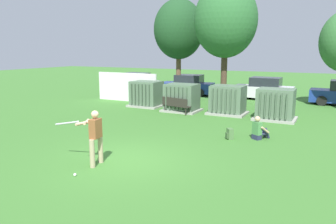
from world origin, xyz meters
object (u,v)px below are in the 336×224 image
object	(u,v)px
parked_car_left_of_center	(188,85)
parked_car_right_of_center	(264,89)
transformer_west	(146,94)
backpack	(230,134)
seated_spectator	(259,130)
batter	(94,135)
parked_car_leftmost	(135,83)
transformer_mid_west	(182,98)
sports_ball	(75,175)
transformer_mid_east	(228,100)
park_bench	(176,104)
transformer_east	(276,105)

from	to	relation	value
parked_car_left_of_center	parked_car_right_of_center	xyz separation A→B (m)	(6.00, 0.22, 0.00)
parked_car_right_of_center	transformer_west	bearing A→B (deg)	-132.46
backpack	parked_car_left_of_center	world-z (taller)	parked_car_left_of_center
parked_car_left_of_center	seated_spectator	bearing A→B (deg)	-53.74
batter	parked_car_leftmost	distance (m)	18.81
transformer_mid_west	parked_car_left_of_center	world-z (taller)	same
transformer_west	sports_ball	world-z (taller)	transformer_west
transformer_mid_east	transformer_mid_west	bearing A→B (deg)	-171.30
batter	parked_car_left_of_center	distance (m)	16.92
sports_ball	parked_car_left_of_center	size ratio (longest dim) A/B	0.02
transformer_mid_east	sports_ball	distance (m)	11.06
backpack	parked_car_left_of_center	xyz separation A→B (m)	(-7.01, 11.53, 0.54)
transformer_mid_east	parked_car_leftmost	size ratio (longest dim) A/B	0.50
transformer_west	batter	xyz separation A→B (m)	(4.17, -10.02, 0.19)
sports_ball	parked_car_right_of_center	xyz separation A→B (m)	(1.76, 17.66, 0.71)
parked_car_leftmost	backpack	bearing A→B (deg)	-43.64
park_bench	batter	world-z (taller)	batter
seated_spectator	park_bench	bearing A→B (deg)	148.54
seated_spectator	parked_car_leftmost	world-z (taller)	parked_car_leftmost
transformer_west	batter	size ratio (longest dim) A/B	1.21
batter	backpack	distance (m)	5.71
park_bench	parked_car_right_of_center	size ratio (longest dim) A/B	0.44
seated_spectator	backpack	distance (m)	1.19
transformer_west	transformer_mid_west	xyz separation A→B (m)	(2.72, -0.49, 0.00)
batter	park_bench	bearing A→B (deg)	99.42
backpack	parked_car_left_of_center	bearing A→B (deg)	121.30
parked_car_right_of_center	batter	bearing A→B (deg)	-96.43
transformer_mid_east	batter	size ratio (longest dim) A/B	1.21
transformer_mid_east	parked_car_left_of_center	xyz separation A→B (m)	(-5.34, 6.46, -0.04)
batter	parked_car_left_of_center	bearing A→B (deg)	104.13
transformer_west	seated_spectator	bearing A→B (deg)	-29.57
transformer_west	parked_car_right_of_center	bearing A→B (deg)	47.54
batter	parked_car_right_of_center	size ratio (longest dim) A/B	0.41
batter	backpack	size ratio (longest dim) A/B	3.95
transformer_west	backpack	world-z (taller)	transformer_west
park_bench	transformer_mid_east	bearing A→B (deg)	24.84
seated_spectator	transformer_mid_east	bearing A→B (deg)	121.00
park_bench	parked_car_leftmost	xyz separation A→B (m)	(-7.76, 7.68, 0.22)
park_bench	parked_car_leftmost	distance (m)	10.92
transformer_mid_east	transformer_east	size ratio (longest dim) A/B	1.00
park_bench	sports_ball	xyz separation A→B (m)	(1.56, -9.75, -0.49)
park_bench	parked_car_left_of_center	bearing A→B (deg)	109.23
sports_ball	transformer_mid_east	bearing A→B (deg)	84.29
park_bench	parked_car_left_of_center	size ratio (longest dim) A/B	0.42
transformer_west	park_bench	world-z (taller)	transformer_west
parked_car_leftmost	parked_car_right_of_center	distance (m)	11.08
transformer_east	backpack	size ratio (longest dim) A/B	4.77
parked_car_leftmost	sports_ball	bearing A→B (deg)	-61.87
backpack	batter	bearing A→B (deg)	-120.62
transformer_mid_west	transformer_east	bearing A→B (deg)	0.78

